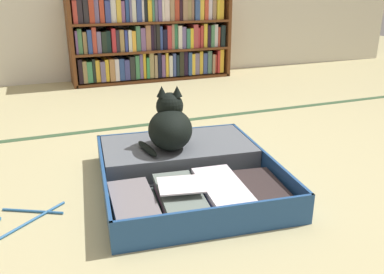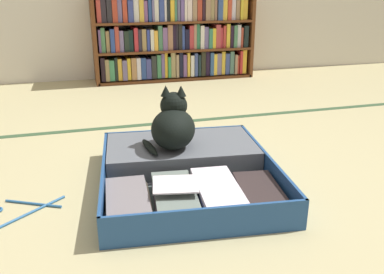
{
  "view_description": "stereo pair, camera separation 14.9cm",
  "coord_description": "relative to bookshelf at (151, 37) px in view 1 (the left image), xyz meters",
  "views": [
    {
      "loc": [
        -0.59,
        -1.38,
        0.81
      ],
      "look_at": [
        -0.02,
        0.11,
        0.22
      ],
      "focal_mm": 38.29,
      "sensor_mm": 36.0,
      "label": 1
    },
    {
      "loc": [
        -0.45,
        -1.43,
        0.81
      ],
      "look_at": [
        -0.02,
        0.11,
        0.22
      ],
      "focal_mm": 38.29,
      "sensor_mm": 36.0,
      "label": 2
    }
  ],
  "objects": [
    {
      "name": "ground_plane",
      "position": [
        -0.4,
        -2.23,
        -0.38
      ],
      "size": [
        10.0,
        10.0,
        0.0
      ],
      "primitive_type": "plane",
      "color": "tan"
    },
    {
      "name": "tatami_border",
      "position": [
        -0.4,
        -1.27,
        -0.38
      ],
      "size": [
        4.8,
        0.05,
        0.0
      ],
      "color": "#324D30",
      "rests_on": "ground_plane"
    },
    {
      "name": "black_cat",
      "position": [
        -0.47,
        -1.96,
        -0.16
      ],
      "size": [
        0.27,
        0.3,
        0.28
      ],
      "color": "black",
      "rests_on": "open_suitcase"
    },
    {
      "name": "bookshelf",
      "position": [
        0.0,
        0.0,
        0.0
      ],
      "size": [
        1.44,
        0.29,
        0.78
      ],
      "color": "brown",
      "rests_on": "ground_plane"
    },
    {
      "name": "open_suitcase",
      "position": [
        -0.44,
        -2.08,
        -0.33
      ],
      "size": [
        0.8,
        0.89,
        0.12
      ],
      "color": "navy",
      "rests_on": "ground_plane"
    },
    {
      "name": "clothes_hanger",
      "position": [
        -1.15,
        -2.2,
        -0.38
      ],
      "size": [
        0.35,
        0.31,
        0.01
      ],
      "color": "#2A5F96",
      "rests_on": "ground_plane"
    }
  ]
}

